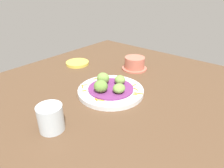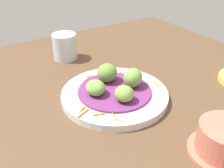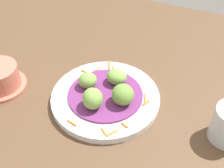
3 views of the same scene
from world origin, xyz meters
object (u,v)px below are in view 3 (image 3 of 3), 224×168
Objects in this scene: guac_scoop_center at (89,80)px; guac_scoop_back at (123,94)px; guac_scoop_left at (117,77)px; guac_scoop_right at (93,99)px; main_plate at (105,98)px.

guac_scoop_back is at bearing -9.87° from guac_scoop_center.
guac_scoop_left is 0.98× the size of guac_scoop_right.
guac_scoop_back is at bearing 35.13° from guac_scoop_right.
guac_scoop_left is 6.88cm from guac_scoop_center.
guac_scoop_back is (9.59, -1.67, 0.52)cm from guac_scoop_center.
guac_scoop_center is at bearing 170.13° from main_plate.
main_plate is at bearing 170.13° from guac_scoop_back.
guac_scoop_left is 9.75cm from guac_scoop_right.
main_plate is 4.88× the size of guac_scoop_back.
guac_scoop_right reaches higher than guac_scoop_center.
guac_scoop_back is (3.96, -5.63, 0.59)cm from guac_scoop_left.
guac_scoop_center is at bearing 125.13° from guac_scoop_right.
guac_scoop_left is 1.12× the size of guac_scoop_center.
guac_scoop_left is at bearing 80.13° from main_plate.
guac_scoop_back is (4.80, -0.83, 3.77)cm from main_plate.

